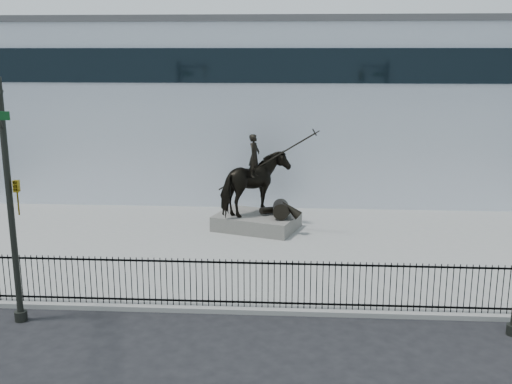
{
  "coord_description": "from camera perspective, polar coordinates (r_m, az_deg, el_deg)",
  "views": [
    {
      "loc": [
        0.86,
        -15.46,
        7.67
      ],
      "look_at": [
        -0.5,
        6.0,
        2.59
      ],
      "focal_mm": 42.0,
      "sensor_mm": 36.0,
      "label": 1
    }
  ],
  "objects": [
    {
      "name": "traffic_signal_left",
      "position": [
        17.06,
        -22.95,
        -0.09
      ],
      "size": [
        1.52,
        4.84,
        7.0
      ],
      "color": "black",
      "rests_on": "ground"
    },
    {
      "name": "picket_fence",
      "position": [
        18.04,
        0.65,
        -8.73
      ],
      "size": [
        22.1,
        0.1,
        1.5
      ],
      "color": "black",
      "rests_on": "plaza"
    },
    {
      "name": "statue_plinth",
      "position": [
        25.91,
        0.06,
        -2.85
      ],
      "size": [
        3.94,
        3.27,
        0.63
      ],
      "primitive_type": "cube",
      "rotation": [
        0.0,
        0.0,
        -0.32
      ],
      "color": "#585650",
      "rests_on": "plaza"
    },
    {
      "name": "ground",
      "position": [
        17.27,
        0.42,
        -13.06
      ],
      "size": [
        120.0,
        120.0,
        0.0
      ],
      "primitive_type": "plane",
      "color": "black",
      "rests_on": "ground"
    },
    {
      "name": "equestrian_statue",
      "position": [
        25.48,
        0.19,
        0.69
      ],
      "size": [
        4.13,
        3.26,
        3.67
      ],
      "rotation": [
        0.0,
        0.0,
        -0.32
      ],
      "color": "black",
      "rests_on": "statue_plinth"
    },
    {
      "name": "building",
      "position": [
        35.61,
        2.25,
        8.17
      ],
      "size": [
        44.0,
        14.0,
        9.0
      ],
      "primitive_type": "cube",
      "color": "white",
      "rests_on": "ground"
    },
    {
      "name": "plaza",
      "position": [
        23.72,
        1.37,
        -5.38
      ],
      "size": [
        30.0,
        12.0,
        0.15
      ],
      "primitive_type": "cube",
      "color": "gray",
      "rests_on": "ground"
    }
  ]
}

